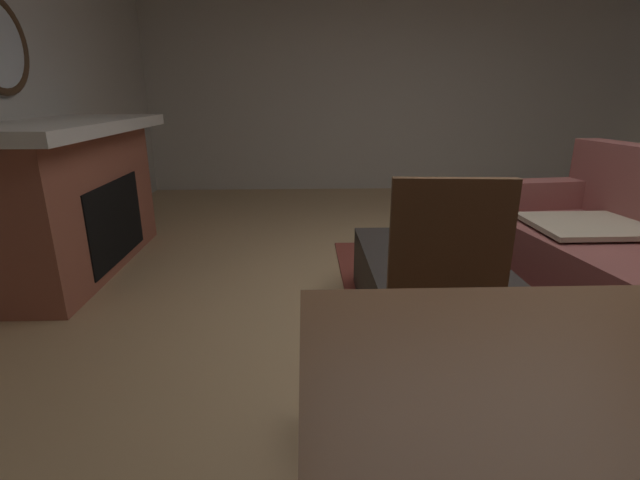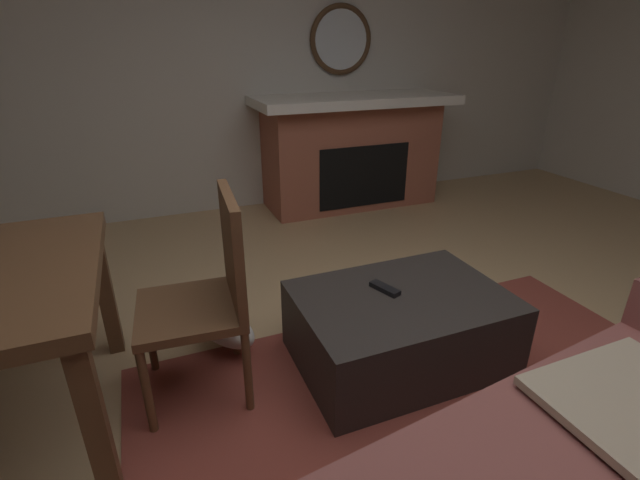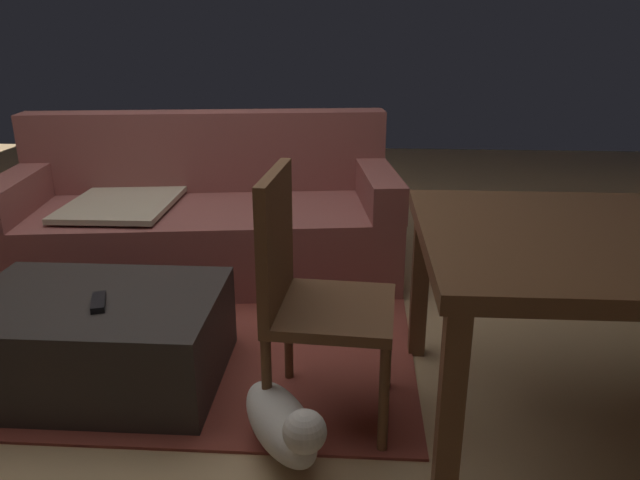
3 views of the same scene
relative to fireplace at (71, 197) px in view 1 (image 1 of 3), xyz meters
The scene contains 8 objects.
floor 2.96m from the fireplace, 70.39° to the left, with size 9.19×9.19×0.00m, color tan.
wall_left 4.06m from the fireplace, 136.13° to the left, with size 0.12×6.64×2.89m, color beige.
area_rug 3.02m from the fireplace, 74.00° to the left, with size 2.60×2.00×0.01m, color brown.
fireplace is the anchor object (origin of this frame).
ottoman_coffee_table 2.45m from the fireplace, 70.22° to the left, with size 1.00×0.69×0.38m, color #2D2826.
tv_remote 2.39m from the fireplace, 68.34° to the left, with size 0.05×0.16×0.02m, color black.
dining_chair_west 2.72m from the fireplace, 51.63° to the left, with size 0.47×0.47×0.93m.
small_dog 2.48m from the fireplace, 48.31° to the left, with size 0.38×0.48×0.26m.
Camera 1 is at (2.14, -1.13, 1.21)m, focal length 25.44 mm.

